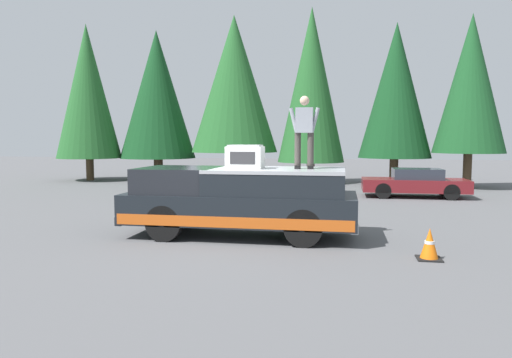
# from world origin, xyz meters

# --- Properties ---
(ground_plane) EXTENTS (90.00, 90.00, 0.00)m
(ground_plane) POSITION_xyz_m (0.00, 0.00, 0.00)
(ground_plane) COLOR #565659
(pickup_truck) EXTENTS (2.01, 5.54, 1.65)m
(pickup_truck) POSITION_xyz_m (0.29, -0.31, 0.87)
(pickup_truck) COLOR black
(pickup_truck) RESTS_ON ground
(compressor_unit) EXTENTS (0.65, 0.84, 0.56)m
(compressor_unit) POSITION_xyz_m (0.18, -0.45, 1.93)
(compressor_unit) COLOR silver
(compressor_unit) RESTS_ON pickup_truck
(person_on_truck_bed) EXTENTS (0.29, 0.72, 1.69)m
(person_on_truck_bed) POSITION_xyz_m (0.33, -1.83, 2.55)
(person_on_truck_bed) COLOR #423D38
(person_on_truck_bed) RESTS_ON pickup_truck
(parked_car_maroon) EXTENTS (1.64, 4.10, 1.16)m
(parked_car_maroon) POSITION_xyz_m (8.95, -5.62, 0.58)
(parked_car_maroon) COLOR maroon
(parked_car_maroon) RESTS_ON ground
(traffic_cone) EXTENTS (0.47, 0.47, 0.62)m
(traffic_cone) POSITION_xyz_m (-1.20, -4.40, 0.29)
(traffic_cone) COLOR black
(traffic_cone) RESTS_ON ground
(conifer_far_left) EXTENTS (3.31, 3.31, 8.22)m
(conifer_far_left) POSITION_xyz_m (13.18, -8.64, 4.94)
(conifer_far_left) COLOR #4C3826
(conifer_far_left) RESTS_ON ground
(conifer_left) EXTENTS (3.64, 3.64, 8.19)m
(conifer_left) POSITION_xyz_m (14.18, -5.34, 4.78)
(conifer_left) COLOR #4C3826
(conifer_left) RESTS_ON ground
(conifer_center_left) EXTENTS (3.53, 3.53, 9.24)m
(conifer_center_left) POSITION_xyz_m (14.48, -1.07, 5.17)
(conifer_center_left) COLOR #4C3826
(conifer_center_left) RESTS_ON ground
(conifer_center_right) EXTENTS (4.74, 4.74, 9.08)m
(conifer_center_right) POSITION_xyz_m (14.69, 3.17, 5.34)
(conifer_center_right) COLOR #4C3826
(conifer_center_right) RESTS_ON ground
(conifer_right) EXTENTS (4.30, 4.30, 8.51)m
(conifer_right) POSITION_xyz_m (14.95, 7.77, 4.87)
(conifer_right) COLOR #4C3826
(conifer_right) RESTS_ON ground
(conifer_far_right) EXTENTS (3.56, 3.56, 8.74)m
(conifer_far_right) POSITION_xyz_m (13.75, 11.41, 4.99)
(conifer_far_right) COLOR #4C3826
(conifer_far_right) RESTS_ON ground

